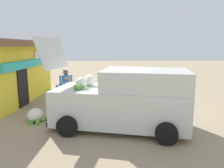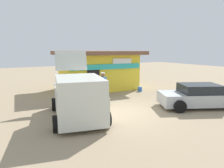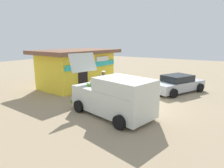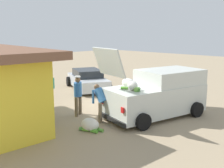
{
  "view_description": "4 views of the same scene",
  "coord_description": "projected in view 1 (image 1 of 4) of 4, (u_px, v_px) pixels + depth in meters",
  "views": [
    {
      "loc": [
        -9.15,
        0.69,
        2.7
      ],
      "look_at": [
        0.88,
        0.3,
        0.87
      ],
      "focal_mm": 33.34,
      "sensor_mm": 36.0,
      "label": 1
    },
    {
      "loc": [
        -5.66,
        -8.59,
        3.1
      ],
      "look_at": [
        -0.33,
        0.76,
        1.29
      ],
      "focal_mm": 33.22,
      "sensor_mm": 36.0,
      "label": 2
    },
    {
      "loc": [
        -10.57,
        -4.89,
        3.7
      ],
      "look_at": [
        -0.47,
        1.44,
        1.05
      ],
      "focal_mm": 31.69,
      "sensor_mm": 36.0,
      "label": 3
    },
    {
      "loc": [
        -8.88,
        9.33,
        3.56
      ],
      "look_at": [
        -0.25,
        0.48,
        1.15
      ],
      "focal_mm": 42.97,
      "sensor_mm": 36.0,
      "label": 4
    }
  ],
  "objects": [
    {
      "name": "delivery_van",
      "position": [
        125.0,
        99.0,
        6.84
      ],
      "size": [
        3.0,
        4.97,
        2.99
      ],
      "color": "silver",
      "rests_on": "ground_plane"
    },
    {
      "name": "unloaded_banana_pile",
      "position": [
        35.0,
        115.0,
        7.58
      ],
      "size": [
        0.89,
        0.79,
        0.46
      ],
      "color": "silver",
      "rests_on": "ground_plane"
    },
    {
      "name": "ground_plane",
      "position": [
        119.0,
        106.0,
        9.51
      ],
      "size": [
        60.0,
        60.0,
        0.0
      ],
      "primitive_type": "plane",
      "color": "#9E896B"
    },
    {
      "name": "customer_bending",
      "position": [
        66.0,
        94.0,
        8.02
      ],
      "size": [
        0.66,
        0.57,
        1.49
      ],
      "color": "#726047",
      "rests_on": "ground_plane"
    },
    {
      "name": "parked_sedan",
      "position": [
        138.0,
        80.0,
        13.2
      ],
      "size": [
        4.51,
        3.37,
        1.26
      ],
      "color": "#B2B7BC",
      "rests_on": "ground_plane"
    },
    {
      "name": "vendor_standing",
      "position": [
        66.0,
        85.0,
        9.19
      ],
      "size": [
        0.45,
        0.53,
        1.72
      ],
      "color": "#726047",
      "rests_on": "ground_plane"
    },
    {
      "name": "paint_bucket",
      "position": [
        59.0,
        88.0,
        12.9
      ],
      "size": [
        0.33,
        0.33,
        0.33
      ],
      "primitive_type": "cylinder",
      "color": "blue",
      "rests_on": "ground_plane"
    }
  ]
}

